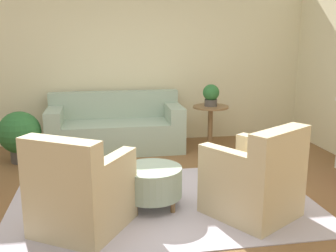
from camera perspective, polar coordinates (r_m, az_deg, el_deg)
name	(u,v)px	position (r m, az deg, el deg)	size (l,w,h in m)	color
ground_plane	(163,203)	(4.45, -0.68, -11.14)	(16.00, 16.00, 0.00)	brown
wall_back	(137,60)	(6.82, -4.55, 9.50)	(9.42, 0.12, 2.80)	beige
rug	(163,203)	(4.45, -0.68, -11.08)	(3.34, 2.12, 0.01)	#BCB2C1
couch	(116,129)	(6.38, -7.57, -0.47)	(2.11, 0.88, 0.91)	#9EB29E
armchair_left	(80,193)	(3.83, -12.71, -9.49)	(1.06, 1.08, 0.96)	#C6B289
armchair_right	(256,181)	(4.12, 12.59, -7.85)	(1.06, 1.08, 0.96)	#C6B289
ottoman_table	(152,182)	(4.26, -2.39, -8.08)	(0.65, 0.65, 0.44)	#9EB29E
side_table	(210,119)	(6.44, 6.17, 0.98)	(0.58, 0.58, 0.70)	olive
potted_plant_on_side_table	(211,95)	(6.36, 6.26, 4.56)	(0.26, 0.26, 0.35)	#4C4742
potted_plant_floor	(20,134)	(6.09, -20.71, -1.10)	(0.61, 0.61, 0.75)	#4C4742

